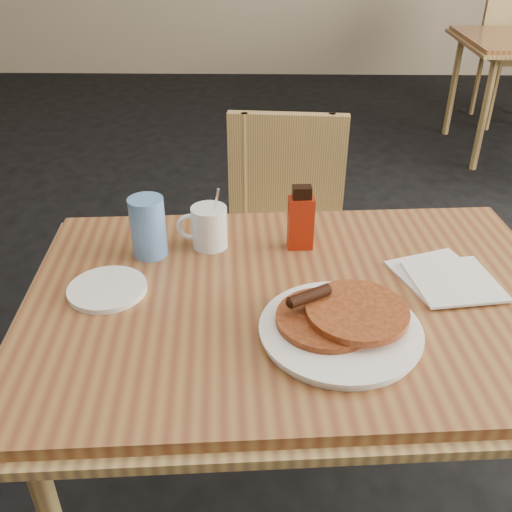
{
  "coord_description": "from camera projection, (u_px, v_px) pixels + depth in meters",
  "views": [
    {
      "loc": [
        -0.01,
        -0.93,
        1.44
      ],
      "look_at": [
        -0.03,
        0.03,
        0.85
      ],
      "focal_mm": 40.0,
      "sensor_mm": 36.0,
      "label": 1
    }
  ],
  "objects": [
    {
      "name": "napkin_stack",
      "position": [
        446.0,
        278.0,
        1.24
      ],
      "size": [
        0.24,
        0.25,
        0.01
      ],
      "rotation": [
        0.0,
        0.0,
        0.37
      ],
      "color": "silver",
      "rests_on": "main_table"
    },
    {
      "name": "pancake_plate",
      "position": [
        340.0,
        325.0,
        1.08
      ],
      "size": [
        0.31,
        0.31,
        0.07
      ],
      "rotation": [
        0.0,
        0.0,
        0.13
      ],
      "color": "white",
      "rests_on": "main_table"
    },
    {
      "name": "side_saucer",
      "position": [
        107.0,
        289.0,
        1.2
      ],
      "size": [
        0.17,
        0.17,
        0.01
      ],
      "primitive_type": "cylinder",
      "rotation": [
        0.0,
        0.0,
        0.04
      ],
      "color": "white",
      "rests_on": "main_table"
    },
    {
      "name": "coffee_mug",
      "position": [
        208.0,
        226.0,
        1.34
      ],
      "size": [
        0.12,
        0.08,
        0.16
      ],
      "rotation": [
        0.0,
        0.0,
        0.12
      ],
      "color": "white",
      "rests_on": "main_table"
    },
    {
      "name": "main_table",
      "position": [
        298.0,
        311.0,
        1.22
      ],
      "size": [
        1.24,
        0.89,
        0.75
      ],
      "rotation": [
        0.0,
        0.0,
        0.08
      ],
      "color": "olive",
      "rests_on": "floor"
    },
    {
      "name": "blue_tumbler",
      "position": [
        148.0,
        227.0,
        1.3
      ],
      "size": [
        0.1,
        0.1,
        0.14
      ],
      "primitive_type": "cylinder",
      "rotation": [
        0.0,
        0.0,
        0.37
      ],
      "color": "#5788CC",
      "rests_on": "main_table"
    },
    {
      "name": "syrup_bottle",
      "position": [
        301.0,
        220.0,
        1.33
      ],
      "size": [
        0.06,
        0.04,
        0.16
      ],
      "rotation": [
        0.0,
        0.0,
        0.08
      ],
      "color": "maroon",
      "rests_on": "main_table"
    },
    {
      "name": "chair_main_far",
      "position": [
        286.0,
        224.0,
        1.94
      ],
      "size": [
        0.42,
        0.42,
        0.88
      ],
      "rotation": [
        0.0,
        0.0,
        -0.07
      ],
      "color": "tan",
      "rests_on": "floor"
    }
  ]
}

